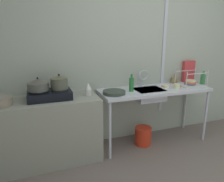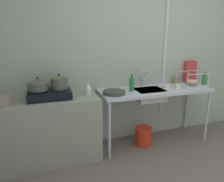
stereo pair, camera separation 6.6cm
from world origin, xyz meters
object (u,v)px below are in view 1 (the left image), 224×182
(frying_pan, at_px, (114,92))
(cereal_box, at_px, (188,71))
(bottle_by_sink, at_px, (131,84))
(bucket_on_floor, at_px, (143,136))
(pot_on_left_burner, at_px, (38,85))
(percolator, at_px, (88,89))
(stove, at_px, (50,95))
(cup_by_rack, at_px, (177,86))
(small_bowl_on_drainboard, at_px, (165,86))
(sink_basin, at_px, (149,94))
(bottle_by_rack, at_px, (203,79))
(dish_rack, at_px, (190,83))
(utensil_jar, at_px, (174,80))
(pot_on_right_burner, at_px, (59,82))
(faucet, at_px, (143,76))

(frying_pan, height_order, cereal_box, cereal_box)
(bottle_by_sink, height_order, bucket_on_floor, bottle_by_sink)
(pot_on_left_burner, xyz_separation_m, percolator, (0.60, 0.00, -0.11))
(stove, bearing_deg, bottle_by_sink, -0.56)
(pot_on_left_burner, bearing_deg, bucket_on_floor, -1.73)
(percolator, distance_m, cup_by_rack, 1.29)
(percolator, distance_m, small_bowl_on_drainboard, 1.16)
(frying_pan, bearing_deg, sink_basin, 5.48)
(small_bowl_on_drainboard, bearing_deg, cereal_box, 20.39)
(frying_pan, bearing_deg, bottle_by_rack, 0.78)
(sink_basin, xyz_separation_m, dish_rack, (0.72, -0.00, 0.11))
(bottle_by_rack, bearing_deg, utensil_jar, 143.98)
(pot_on_left_burner, distance_m, pot_on_right_burner, 0.25)
(stove, bearing_deg, utensil_jar, 6.23)
(percolator, bearing_deg, sink_basin, -0.30)
(percolator, relative_size, faucet, 0.62)
(faucet, relative_size, bottle_by_sink, 1.09)
(faucet, height_order, cup_by_rack, faucet)
(dish_rack, xyz_separation_m, utensil_jar, (-0.14, 0.22, 0.01))
(faucet, bearing_deg, cereal_box, 5.66)
(pot_on_right_burner, xyz_separation_m, bottle_by_rack, (2.15, -0.04, -0.11))
(frying_pan, bearing_deg, pot_on_left_burner, 176.56)
(stove, xyz_separation_m, cereal_box, (2.20, 0.22, 0.12))
(pot_on_right_burner, xyz_separation_m, cereal_box, (2.08, 0.22, -0.03))
(frying_pan, bearing_deg, percolator, 170.24)
(sink_basin, height_order, frying_pan, frying_pan)
(percolator, xyz_separation_m, dish_rack, (1.60, -0.01, -0.04))
(pot_on_left_burner, distance_m, bottle_by_sink, 1.20)
(stove, distance_m, cup_by_rack, 1.77)
(stove, xyz_separation_m, bucket_on_floor, (1.27, -0.04, -0.75))
(cup_by_rack, distance_m, bucket_on_floor, 0.88)
(pot_on_left_burner, xyz_separation_m, utensil_jar, (2.06, 0.21, -0.14))
(pot_on_right_burner, xyz_separation_m, faucet, (1.21, 0.14, -0.03))
(dish_rack, relative_size, cup_by_rack, 4.63)
(pot_on_right_burner, relative_size, small_bowl_on_drainboard, 1.82)
(faucet, height_order, bottle_by_sink, faucet)
(percolator, bearing_deg, faucet, 9.00)
(frying_pan, bearing_deg, utensil_jar, 13.34)
(small_bowl_on_drainboard, relative_size, utensil_jar, 0.51)
(cup_by_rack, bearing_deg, faucet, 152.75)
(small_bowl_on_drainboard, bearing_deg, dish_rack, -2.45)
(bottle_by_rack, bearing_deg, stove, 179.09)
(bottle_by_rack, bearing_deg, percolator, 178.81)
(stove, relative_size, frying_pan, 1.70)
(pot_on_left_burner, distance_m, faucet, 1.46)
(pot_on_left_burner, bearing_deg, dish_rack, -0.14)
(pot_on_right_burner, height_order, dish_rack, pot_on_right_burner)
(sink_basin, relative_size, bucket_on_floor, 1.54)
(sink_basin, relative_size, dish_rack, 1.03)
(utensil_jar, bearing_deg, bucket_on_floor, -159.06)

